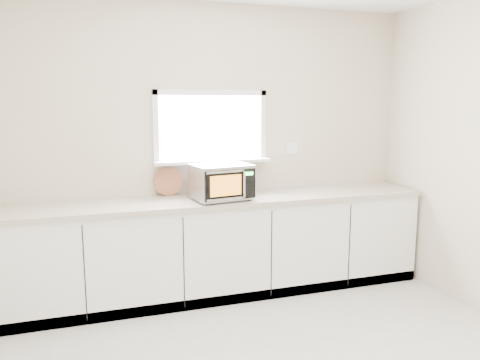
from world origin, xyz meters
name	(u,v)px	position (x,y,z in m)	size (l,w,h in m)	color
back_wall	(211,147)	(0.00, 2.00, 1.36)	(4.00, 0.17, 2.70)	beige
cabinets	(220,248)	(0.00, 1.70, 0.44)	(3.92, 0.60, 0.88)	white
countertop	(220,200)	(0.00, 1.69, 0.90)	(3.92, 0.64, 0.04)	#C2B2A0
microwave	(222,181)	(0.00, 1.60, 1.09)	(0.55, 0.46, 0.32)	black
knife_block	(201,182)	(-0.15, 1.78, 1.06)	(0.12, 0.23, 0.32)	#422417
cutting_board	(168,182)	(-0.43, 1.94, 1.05)	(0.27, 0.27, 0.02)	#96563A
coffee_grinder	(247,182)	(0.31, 1.82, 1.03)	(0.14, 0.14, 0.23)	#AFB1B6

